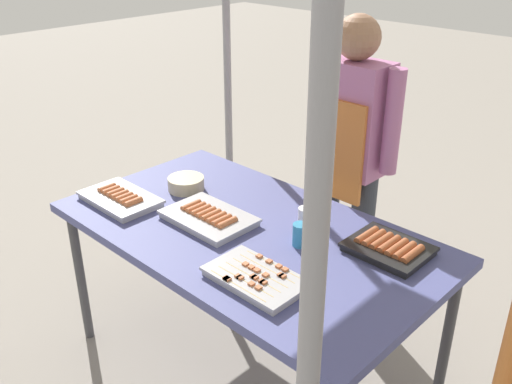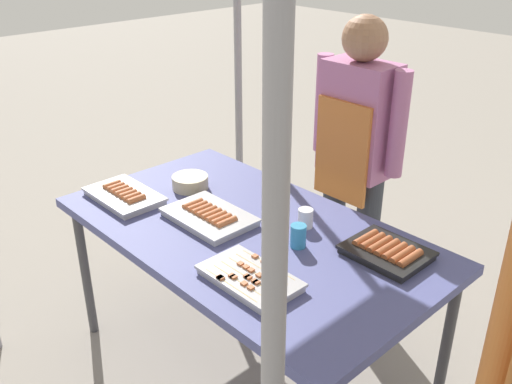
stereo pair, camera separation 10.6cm
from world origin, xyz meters
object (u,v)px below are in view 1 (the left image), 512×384
tray_grilled_sausages (209,217)px  condiment_bowl (186,184)px  tray_meat_skewers (256,278)px  drink_cup_near_edge (300,235)px  tray_spring_rolls (120,198)px  vendor_woman (349,146)px  stall_table (248,240)px  drink_cup_by_wok (305,217)px  tray_pork_links (389,248)px

tray_grilled_sausages → condiment_bowl: bearing=156.3°
tray_grilled_sausages → tray_meat_skewers: tray_grilled_sausages is taller
tray_meat_skewers → drink_cup_near_edge: 0.30m
tray_spring_rolls → vendor_woman: 1.12m
stall_table → drink_cup_by_wok: (0.15, 0.18, 0.09)m
tray_meat_skewers → tray_spring_rolls: bearing=178.3°
condiment_bowl → vendor_woman: 0.81m
tray_grilled_sausages → tray_meat_skewers: size_ratio=1.06×
stall_table → tray_grilled_sausages: 0.19m
tray_spring_rolls → drink_cup_near_edge: (0.82, 0.27, 0.03)m
tray_pork_links → tray_spring_rolls: bearing=-157.0°
stall_table → tray_grilled_sausages: size_ratio=4.25×
tray_meat_skewers → tray_grilled_sausages: bearing=158.1°
tray_grilled_sausages → drink_cup_near_edge: drink_cup_near_edge is taller
condiment_bowl → tray_grilled_sausages: bearing=-23.7°
tray_pork_links → drink_cup_near_edge: (-0.28, -0.19, 0.02)m
drink_cup_by_wok → vendor_woman: size_ratio=0.05×
stall_table → drink_cup_by_wok: size_ratio=19.87×
vendor_woman → condiment_bowl: bearing=57.1°
tray_spring_rolls → condiment_bowl: bearing=69.3°
tray_spring_rolls → drink_cup_by_wok: 0.84m
condiment_bowl → drink_cup_by_wok: (0.62, 0.12, 0.01)m
tray_pork_links → drink_cup_by_wok: bearing=-171.4°
tray_meat_skewers → drink_cup_by_wok: bearing=107.2°
condiment_bowl → tray_pork_links: bearing=10.0°
drink_cup_near_edge → tray_meat_skewers: bearing=-80.7°
drink_cup_near_edge → drink_cup_by_wok: (-0.09, 0.14, -0.01)m
tray_meat_skewers → drink_cup_near_edge: size_ratio=3.84×
tray_pork_links → drink_cup_near_edge: bearing=-145.5°
drink_cup_by_wok → tray_spring_rolls: bearing=-150.8°
tray_meat_skewers → drink_cup_by_wok: size_ratio=4.42×
tray_grilled_sausages → tray_meat_skewers: (0.45, -0.18, -0.00)m
tray_grilled_sausages → tray_spring_rolls: tray_spring_rolls is taller
drink_cup_near_edge → tray_pork_links: bearing=34.5°
tray_pork_links → tray_spring_rolls: (-1.09, -0.46, -0.00)m
drink_cup_near_edge → tray_grilled_sausages: bearing=-163.4°
drink_cup_near_edge → vendor_woman: 0.75m
tray_pork_links → vendor_woman: vendor_woman is taller
stall_table → condiment_bowl: 0.48m
tray_meat_skewers → vendor_woman: bearing=107.9°
stall_table → condiment_bowl: condiment_bowl is taller
vendor_woman → tray_meat_skewers: bearing=107.9°
tray_pork_links → drink_cup_by_wok: (-0.36, -0.06, 0.02)m
tray_grilled_sausages → drink_cup_by_wok: (0.31, 0.25, 0.02)m
vendor_woman → tray_spring_rolls: bearing=60.5°
stall_table → tray_meat_skewers: size_ratio=4.49×
tray_meat_skewers → drink_cup_near_edge: drink_cup_near_edge is taller
stall_table → tray_meat_skewers: tray_meat_skewers is taller
tray_pork_links → condiment_bowl: 1.00m
tray_meat_skewers → tray_spring_rolls: size_ratio=0.98×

